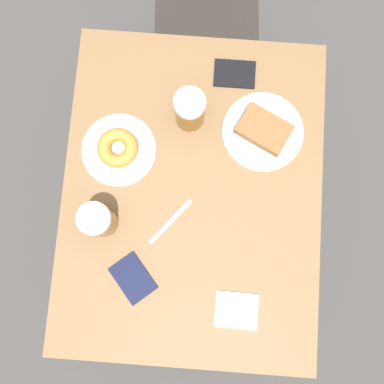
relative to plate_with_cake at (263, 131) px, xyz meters
name	(u,v)px	position (x,y,z in m)	size (l,w,h in m)	color
ground_plane	(192,216)	(-0.20, -0.20, -0.78)	(8.00, 8.00, 0.00)	#474442
table	(192,196)	(-0.20, -0.20, -0.09)	(0.76, 0.98, 0.76)	olive
plate_with_cake	(263,131)	(0.00, 0.00, 0.00)	(0.24, 0.24, 0.05)	white
plate_with_donut	(118,149)	(-0.42, -0.09, 0.00)	(0.22, 0.22, 0.05)	white
beer_mug_left	(190,110)	(-0.22, 0.03, 0.06)	(0.09, 0.09, 0.14)	#8C5619
beer_mug_center	(99,220)	(-0.45, -0.30, 0.06)	(0.09, 0.09, 0.14)	#8C5619
napkin_folded	(236,310)	(-0.05, -0.52, -0.01)	(0.12, 0.10, 0.00)	white
fork	(171,221)	(-0.25, -0.29, -0.01)	(0.12, 0.14, 0.00)	silver
passport_near_edge	(133,278)	(-0.35, -0.46, -0.01)	(0.15, 0.15, 0.01)	#141938
passport_far_edge	(235,74)	(-0.09, 0.18, -0.01)	(0.13, 0.09, 0.01)	black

